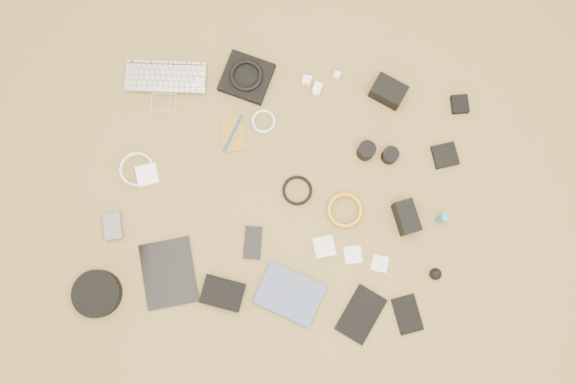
# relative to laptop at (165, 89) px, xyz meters

# --- Properties ---
(room_shell) EXTENTS (4.04, 4.04, 2.58)m
(room_shell) POSITION_rel_laptop_xyz_m (0.49, -0.37, 1.24)
(room_shell) COLOR olive
(room_shell) RESTS_ON ground
(laptop) EXTENTS (0.34, 0.25, 0.03)m
(laptop) POSITION_rel_laptop_xyz_m (0.00, 0.00, 0.00)
(laptop) COLOR silver
(laptop) RESTS_ON ground
(headphone_pouch) EXTENTS (0.22, 0.21, 0.03)m
(headphone_pouch) POSITION_rel_laptop_xyz_m (0.31, 0.09, 0.00)
(headphone_pouch) COLOR black
(headphone_pouch) RESTS_ON ground
(headphones) EXTENTS (0.17, 0.17, 0.02)m
(headphones) POSITION_rel_laptop_xyz_m (0.31, 0.09, 0.03)
(headphones) COLOR black
(headphones) RESTS_ON headphone_pouch
(charger_a) EXTENTS (0.04, 0.04, 0.03)m
(charger_a) POSITION_rel_laptop_xyz_m (0.55, 0.10, 0.00)
(charger_a) COLOR white
(charger_a) RESTS_ON ground
(charger_b) EXTENTS (0.04, 0.04, 0.03)m
(charger_b) POSITION_rel_laptop_xyz_m (0.60, 0.08, 0.00)
(charger_b) COLOR white
(charger_b) RESTS_ON ground
(charger_c) EXTENTS (0.03, 0.03, 0.02)m
(charger_c) POSITION_rel_laptop_xyz_m (0.67, 0.14, -0.00)
(charger_c) COLOR white
(charger_c) RESTS_ON ground
(charger_d) EXTENTS (0.03, 0.03, 0.03)m
(charger_d) POSITION_rel_laptop_xyz_m (0.59, 0.06, 0.00)
(charger_d) COLOR white
(charger_d) RESTS_ON ground
(dslr_camera) EXTENTS (0.15, 0.13, 0.07)m
(dslr_camera) POSITION_rel_laptop_xyz_m (0.87, 0.09, 0.02)
(dslr_camera) COLOR black
(dslr_camera) RESTS_ON ground
(lens_pouch) EXTENTS (0.08, 0.08, 0.03)m
(lens_pouch) POSITION_rel_laptop_xyz_m (1.16, 0.09, 0.00)
(lens_pouch) COLOR black
(lens_pouch) RESTS_ON ground
(notebook_olive) EXTENTS (0.12, 0.16, 0.01)m
(notebook_olive) POSITION_rel_laptop_xyz_m (0.29, -0.15, -0.01)
(notebook_olive) COLOR olive
(notebook_olive) RESTS_ON ground
(pen_blue) EXTENTS (0.06, 0.16, 0.01)m
(pen_blue) POSITION_rel_laptop_xyz_m (0.29, -0.15, 0.00)
(pen_blue) COLOR #123397
(pen_blue) RESTS_ON notebook_olive
(cable_white_a) EXTENTS (0.10, 0.10, 0.01)m
(cable_white_a) POSITION_rel_laptop_xyz_m (0.40, -0.08, -0.01)
(cable_white_a) COLOR silver
(cable_white_a) RESTS_ON ground
(lens_a) EXTENTS (0.09, 0.09, 0.07)m
(lens_a) POSITION_rel_laptop_xyz_m (0.81, -0.15, 0.02)
(lens_a) COLOR black
(lens_a) RESTS_ON ground
(lens_b) EXTENTS (0.08, 0.08, 0.06)m
(lens_b) POSITION_rel_laptop_xyz_m (0.91, -0.16, 0.02)
(lens_b) COLOR black
(lens_b) RESTS_ON ground
(card_reader) EXTENTS (0.12, 0.12, 0.02)m
(card_reader) POSITION_rel_laptop_xyz_m (1.12, -0.13, -0.00)
(card_reader) COLOR black
(card_reader) RESTS_ON ground
(power_brick) EXTENTS (0.10, 0.10, 0.03)m
(power_brick) POSITION_rel_laptop_xyz_m (-0.01, -0.35, 0.00)
(power_brick) COLOR white
(power_brick) RESTS_ON ground
(cable_white_b) EXTENTS (0.16, 0.16, 0.01)m
(cable_white_b) POSITION_rel_laptop_xyz_m (-0.06, -0.34, -0.01)
(cable_white_b) COLOR silver
(cable_white_b) RESTS_ON ground
(cable_black) EXTENTS (0.12, 0.12, 0.01)m
(cable_black) POSITION_rel_laptop_xyz_m (0.57, -0.34, -0.01)
(cable_black) COLOR black
(cable_black) RESTS_ON ground
(cable_yellow) EXTENTS (0.14, 0.14, 0.02)m
(cable_yellow) POSITION_rel_laptop_xyz_m (0.76, -0.39, -0.00)
(cable_yellow) COLOR orange
(cable_yellow) RESTS_ON ground
(flash) EXTENTS (0.11, 0.14, 0.09)m
(flash) POSITION_rel_laptop_xyz_m (0.99, -0.39, 0.03)
(flash) COLOR black
(flash) RESTS_ON ground
(lens_cleaner) EXTENTS (0.03, 0.03, 0.10)m
(lens_cleaner) POSITION_rel_laptop_xyz_m (1.12, -0.38, 0.04)
(lens_cleaner) COLOR teal
(lens_cleaner) RESTS_ON ground
(battery_charger) EXTENTS (0.09, 0.12, 0.03)m
(battery_charger) POSITION_rel_laptop_xyz_m (-0.11, -0.57, 0.00)
(battery_charger) COLOR slate
(battery_charger) RESTS_ON ground
(tablet) EXTENTS (0.26, 0.30, 0.01)m
(tablet) POSITION_rel_laptop_xyz_m (0.13, -0.71, -0.01)
(tablet) COLOR black
(tablet) RESTS_ON ground
(phone) EXTENTS (0.07, 0.13, 0.01)m
(phone) POSITION_rel_laptop_xyz_m (0.43, -0.56, -0.01)
(phone) COLOR black
(phone) RESTS_ON ground
(filter_case_left) EXTENTS (0.10, 0.10, 0.01)m
(filter_case_left) POSITION_rel_laptop_xyz_m (0.70, -0.54, -0.01)
(filter_case_left) COLOR silver
(filter_case_left) RESTS_ON ground
(filter_case_mid) EXTENTS (0.08, 0.08, 0.01)m
(filter_case_mid) POSITION_rel_laptop_xyz_m (0.81, -0.56, -0.01)
(filter_case_mid) COLOR silver
(filter_case_mid) RESTS_ON ground
(filter_case_right) EXTENTS (0.07, 0.07, 0.01)m
(filter_case_right) POSITION_rel_laptop_xyz_m (0.92, -0.58, -0.01)
(filter_case_right) COLOR silver
(filter_case_right) RESTS_ON ground
(air_blower) EXTENTS (0.06, 0.06, 0.05)m
(air_blower) POSITION_rel_laptop_xyz_m (1.12, -0.59, 0.01)
(air_blower) COLOR black
(air_blower) RESTS_ON ground
(headphone_case) EXTENTS (0.22, 0.22, 0.05)m
(headphone_case) POSITION_rel_laptop_xyz_m (-0.12, -0.82, 0.01)
(headphone_case) COLOR black
(headphone_case) RESTS_ON ground
(drive_case) EXTENTS (0.16, 0.13, 0.04)m
(drive_case) POSITION_rel_laptop_xyz_m (0.34, -0.76, 0.01)
(drive_case) COLOR black
(drive_case) RESTS_ON ground
(paperback) EXTENTS (0.27, 0.23, 0.02)m
(paperback) POSITION_rel_laptop_xyz_m (0.57, -0.81, -0.00)
(paperback) COLOR #455475
(paperback) RESTS_ON ground
(notebook_black_a) EXTENTS (0.19, 0.22, 0.01)m
(notebook_black_a) POSITION_rel_laptop_xyz_m (0.87, -0.77, -0.01)
(notebook_black_a) COLOR black
(notebook_black_a) RESTS_ON ground
(notebook_black_b) EXTENTS (0.13, 0.16, 0.01)m
(notebook_black_b) POSITION_rel_laptop_xyz_m (1.04, -0.75, -0.01)
(notebook_black_b) COLOR black
(notebook_black_b) RESTS_ON ground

